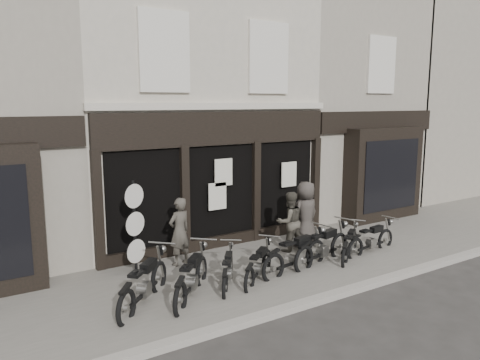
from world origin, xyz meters
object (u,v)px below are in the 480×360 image
motorcycle_2 (228,273)px  motorcycle_4 (296,257)px  motorcycle_1 (192,281)px  motorcycle_3 (259,268)px  motorcycle_6 (350,247)px  motorcycle_7 (371,242)px  man_left (179,231)px  advert_sign_post (135,231)px  motorcycle_0 (144,288)px  man_centre (289,222)px  motorcycle_5 (323,250)px  man_right (306,214)px

motorcycle_2 → motorcycle_4: 1.84m
motorcycle_1 → motorcycle_3: motorcycle_1 is taller
motorcycle_1 → motorcycle_6: (4.65, -0.01, -0.06)m
motorcycle_4 → motorcycle_7: motorcycle_4 is taller
motorcycle_1 → motorcycle_7: 5.46m
man_left → advert_sign_post: advert_sign_post is taller
motorcycle_0 → advert_sign_post: (0.46, 1.70, 0.71)m
man_centre → motorcycle_0: bearing=19.2°
motorcycle_2 → motorcycle_6: size_ratio=0.95×
motorcycle_5 → man_right: size_ratio=1.21×
man_left → man_right: size_ratio=0.92×
motorcycle_2 → man_right: (3.23, 1.12, 0.70)m
motorcycle_4 → motorcycle_7: bearing=-10.4°
advert_sign_post → motorcycle_5: bearing=-45.9°
man_left → advert_sign_post: (-1.13, 0.03, 0.17)m
motorcycle_2 → motorcycle_3: size_ratio=0.98×
motorcycle_0 → man_centre: size_ratio=1.11×
motorcycle_3 → motorcycle_7: motorcycle_7 is taller
motorcycle_1 → motorcycle_2: motorcycle_1 is taller
motorcycle_4 → motorcycle_5: 0.97m
man_centre → motorcycle_7: bearing=151.9°
motorcycle_7 → man_centre: (-1.85, 1.26, 0.56)m
motorcycle_0 → man_left: man_left is taller
motorcycle_0 → motorcycle_4: motorcycle_0 is taller
man_right → motorcycle_0: bearing=2.8°
motorcycle_2 → motorcycle_6: 3.67m
advert_sign_post → man_centre: bearing=-31.9°
motorcycle_2 → man_centre: 2.90m
man_centre → advert_sign_post: (-4.13, 0.64, 0.21)m
motorcycle_1 → man_centre: (3.61, 1.24, 0.51)m
motorcycle_2 → motorcycle_3: bearing=-64.1°
man_centre → advert_sign_post: advert_sign_post is taller
man_left → man_right: man_right is taller
motorcycle_4 → man_left: bearing=128.8°
motorcycle_5 → man_centre: size_ratio=1.37×
motorcycle_4 → man_left: size_ratio=1.33×
motorcycle_5 → motorcycle_6: bearing=-18.9°
man_right → advert_sign_post: 4.78m
motorcycle_6 → advert_sign_post: bearing=125.6°
motorcycle_3 → motorcycle_0: bearing=138.9°
motorcycle_3 → motorcycle_6: bearing=-38.3°
motorcycle_1 → motorcycle_3: bearing=-45.9°
motorcycle_1 → advert_sign_post: (-0.52, 1.89, 0.72)m
motorcycle_0 → motorcycle_5: motorcycle_0 is taller
man_right → advert_sign_post: (-4.74, 0.60, 0.09)m
motorcycle_1 → motorcycle_2: 1.00m
man_right → advert_sign_post: advert_sign_post is taller
motorcycle_7 → man_left: man_left is taller
man_left → man_centre: 3.06m
motorcycle_4 → man_centre: man_centre is taller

